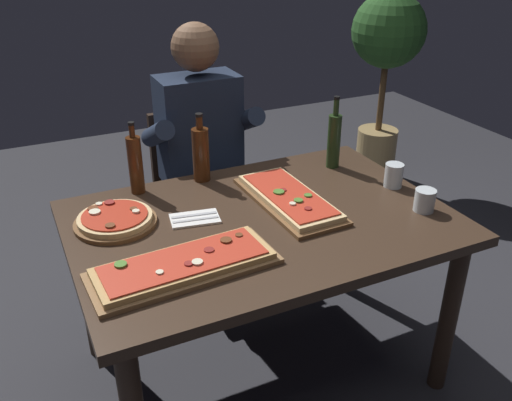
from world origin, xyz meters
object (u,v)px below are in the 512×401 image
object	(u,v)px
pizza_rectangular_front	(184,265)
tumbler_near_camera	(394,175)
pizza_rectangular_left	(289,198)
seated_diner	(203,149)
dining_table	(262,240)
vinegar_bottle_green	(334,139)
potted_plant_corner	(386,57)
pizza_round_far	(115,220)
tumbler_far_side	(424,202)
wine_bottle_dark	(201,153)
diner_chair	(197,187)
oil_bottle_amber	(135,164)

from	to	relation	value
pizza_rectangular_front	tumbler_near_camera	size ratio (longest dim) A/B	6.17
pizza_rectangular_left	seated_diner	bearing A→B (deg)	99.14
dining_table	vinegar_bottle_green	bearing A→B (deg)	30.73
pizza_rectangular_front	potted_plant_corner	distance (m)	2.58
pizza_rectangular_left	pizza_round_far	world-z (taller)	same
pizza_rectangular_front	tumbler_near_camera	distance (m)	1.01
tumbler_far_side	wine_bottle_dark	bearing A→B (deg)	136.92
diner_chair	seated_diner	size ratio (longest dim) A/B	0.65
pizza_rectangular_left	oil_bottle_amber	xyz separation A→B (m)	(-0.51, 0.35, 0.11)
dining_table	pizza_round_far	distance (m)	0.55
pizza_rectangular_left	tumbler_near_camera	bearing A→B (deg)	-6.33
pizza_rectangular_left	seated_diner	size ratio (longest dim) A/B	0.41
seated_diner	vinegar_bottle_green	bearing A→B (deg)	-44.05
pizza_round_far	vinegar_bottle_green	size ratio (longest dim) A/B	0.93
pizza_rectangular_left	tumbler_far_side	size ratio (longest dim) A/B	6.25
dining_table	vinegar_bottle_green	distance (m)	0.62
tumbler_near_camera	seated_diner	world-z (taller)	seated_diner
pizza_rectangular_left	wine_bottle_dark	world-z (taller)	wine_bottle_dark
wine_bottle_dark	oil_bottle_amber	distance (m)	0.28
seated_diner	potted_plant_corner	xyz separation A→B (m)	(1.59, 0.68, 0.15)
oil_bottle_amber	vinegar_bottle_green	distance (m)	0.87
pizza_round_far	potted_plant_corner	world-z (taller)	potted_plant_corner
oil_bottle_amber	tumbler_far_side	world-z (taller)	oil_bottle_amber
dining_table	wine_bottle_dark	xyz separation A→B (m)	(-0.08, 0.41, 0.22)
tumbler_near_camera	tumbler_far_side	world-z (taller)	tumbler_near_camera
pizza_round_far	tumbler_far_side	xyz separation A→B (m)	(1.09, -0.40, 0.02)
pizza_round_far	tumbler_far_side	bearing A→B (deg)	-19.95
wine_bottle_dark	diner_chair	size ratio (longest dim) A/B	0.34
dining_table	vinegar_bottle_green	world-z (taller)	vinegar_bottle_green
pizza_rectangular_left	wine_bottle_dark	size ratio (longest dim) A/B	1.84
tumbler_near_camera	potted_plant_corner	bearing A→B (deg)	54.18
pizza_rectangular_front	wine_bottle_dark	distance (m)	0.69
potted_plant_corner	tumbler_far_side	bearing A→B (deg)	-122.60
pizza_round_far	oil_bottle_amber	world-z (taller)	oil_bottle_amber
pizza_round_far	wine_bottle_dark	world-z (taller)	wine_bottle_dark
seated_diner	diner_chair	bearing A→B (deg)	90.00
pizza_rectangular_left	wine_bottle_dark	xyz separation A→B (m)	(-0.23, 0.35, 0.10)
vinegar_bottle_green	tumbler_near_camera	world-z (taller)	vinegar_bottle_green
oil_bottle_amber	tumbler_near_camera	xyz separation A→B (m)	(0.97, -0.40, -0.07)
pizza_rectangular_left	pizza_round_far	size ratio (longest dim) A/B	1.81
tumbler_far_side	seated_diner	xyz separation A→B (m)	(-0.54, 0.95, -0.04)
dining_table	tumbler_far_side	distance (m)	0.64
diner_chair	vinegar_bottle_green	bearing A→B (deg)	-50.91
pizza_round_far	oil_bottle_amber	xyz separation A→B (m)	(0.14, 0.23, 0.10)
vinegar_bottle_green	seated_diner	size ratio (longest dim) A/B	0.24
seated_diner	tumbler_far_side	bearing A→B (deg)	-60.11
diner_chair	potted_plant_corner	distance (m)	1.73
wine_bottle_dark	oil_bottle_amber	xyz separation A→B (m)	(-0.28, -0.00, 0.00)
pizza_round_far	wine_bottle_dark	size ratio (longest dim) A/B	1.02
wine_bottle_dark	oil_bottle_amber	size ratio (longest dim) A/B	0.98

